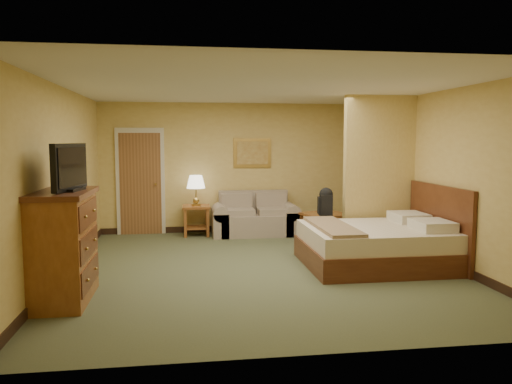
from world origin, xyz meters
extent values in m
plane|color=#4D5436|center=(0.00, 0.00, 0.00)|extent=(6.00, 6.00, 0.00)
plane|color=white|center=(0.00, 0.00, 2.60)|extent=(6.00, 6.00, 0.00)
cube|color=tan|center=(0.00, 3.00, 1.30)|extent=(5.50, 0.02, 2.60)
cube|color=tan|center=(-2.75, 0.00, 1.30)|extent=(0.02, 6.00, 2.60)
cube|color=tan|center=(2.75, 0.00, 1.30)|extent=(0.02, 6.00, 2.60)
cube|color=tan|center=(2.15, 0.93, 1.30)|extent=(1.20, 0.15, 2.60)
cube|color=beige|center=(-1.95, 2.97, 1.05)|extent=(0.94, 0.06, 2.10)
cube|color=brown|center=(-1.95, 2.96, 1.00)|extent=(0.80, 0.04, 2.00)
cylinder|color=#B39041|center=(-1.65, 2.90, 1.00)|extent=(0.04, 0.12, 0.04)
cube|color=black|center=(0.00, 2.99, 0.06)|extent=(5.50, 0.02, 0.12)
cube|color=gray|center=(0.28, 2.52, 0.21)|extent=(1.39, 0.74, 0.42)
cube|color=gray|center=(0.28, 2.85, 0.64)|extent=(1.39, 0.18, 0.44)
cube|color=gray|center=(-0.42, 2.52, 0.23)|extent=(0.30, 0.74, 0.47)
cube|color=gray|center=(0.97, 2.52, 0.23)|extent=(0.30, 0.74, 0.47)
cube|color=brown|center=(-0.87, 2.65, 0.57)|extent=(0.53, 0.53, 0.04)
cube|color=brown|center=(-0.87, 2.65, 0.16)|extent=(0.45, 0.45, 0.03)
cube|color=brown|center=(-1.09, 2.44, 0.27)|extent=(0.05, 0.05, 0.54)
cube|color=brown|center=(-0.66, 2.44, 0.27)|extent=(0.05, 0.05, 0.54)
cube|color=brown|center=(-1.09, 2.86, 0.27)|extent=(0.05, 0.05, 0.54)
cube|color=brown|center=(-0.66, 2.86, 0.27)|extent=(0.05, 0.05, 0.54)
cylinder|color=#B39041|center=(-0.87, 2.65, 0.61)|extent=(0.18, 0.18, 0.04)
cylinder|color=#B39041|center=(-0.87, 2.65, 0.84)|extent=(0.02, 0.02, 0.30)
cone|color=white|center=(-0.87, 2.65, 1.06)|extent=(0.36, 0.36, 0.25)
cube|color=brown|center=(1.52, 1.94, 0.47)|extent=(0.95, 0.95, 0.04)
cube|color=brown|center=(1.52, 1.94, 0.16)|extent=(0.82, 0.82, 0.03)
cube|color=brown|center=(1.20, 1.61, 0.23)|extent=(0.05, 0.05, 0.46)
cube|color=brown|center=(1.85, 2.27, 0.23)|extent=(0.05, 0.05, 0.46)
cube|color=#B78E3F|center=(0.28, 2.98, 1.60)|extent=(0.76, 0.03, 0.59)
cube|color=#A57233|center=(0.28, 2.96, 1.60)|extent=(0.63, 0.02, 0.46)
cube|color=brown|center=(-2.48, -1.16, 0.61)|extent=(0.56, 1.12, 1.23)
cube|color=#4B2211|center=(-2.48, -1.16, 1.26)|extent=(0.63, 1.21, 0.06)
cube|color=black|center=(-2.38, -1.16, 1.30)|extent=(0.28, 0.42, 0.03)
cube|color=black|center=(-2.38, -1.16, 1.56)|extent=(0.21, 0.88, 0.53)
cube|color=#4B2211|center=(1.75, -0.10, 0.16)|extent=(2.16, 1.73, 0.32)
cube|color=beige|center=(1.75, -0.10, 0.45)|extent=(2.10, 1.67, 0.26)
cube|color=#4B2211|center=(2.71, -0.10, 0.60)|extent=(0.06, 1.84, 1.19)
cube|color=silver|center=(2.40, -0.48, 0.65)|extent=(0.49, 0.60, 0.15)
cube|color=silver|center=(2.40, 0.28, 0.65)|extent=(0.49, 0.60, 0.15)
cube|color=olive|center=(1.05, -0.10, 0.61)|extent=(0.49, 1.62, 0.05)
cube|color=black|center=(1.24, 0.94, 0.77)|extent=(0.23, 0.31, 0.38)
sphere|color=black|center=(1.24, 0.94, 0.96)|extent=(0.23, 0.23, 0.23)
camera|label=1|loc=(-1.08, -7.06, 1.87)|focal=35.00mm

